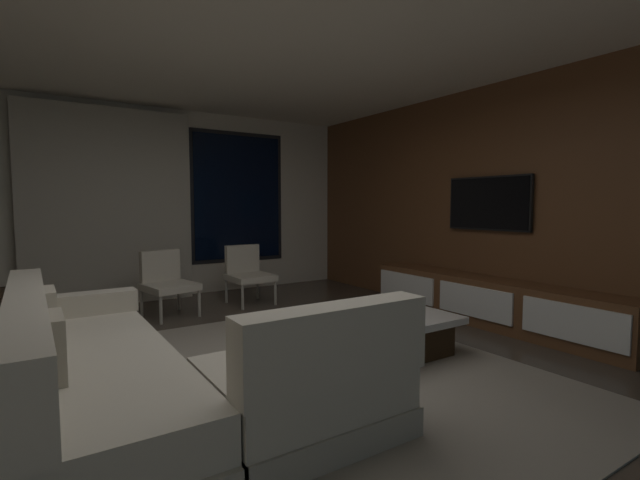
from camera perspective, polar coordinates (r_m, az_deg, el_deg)
name	(u,v)px	position (r m, az deg, el deg)	size (l,w,h in m)	color
floor	(266,381)	(3.56, -6.93, -17.47)	(9.20, 9.20, 0.00)	#473D33
back_wall_with_window	(146,204)	(6.73, -21.30, 4.30)	(6.60, 0.30, 2.70)	beige
media_wall	(514,203)	(5.40, 23.54, 4.33)	(0.12, 7.80, 2.70)	brown
ceiling	(262,12)	(3.58, -7.40, 26.95)	(8.20, 8.20, 0.00)	beige
area_rug	(312,375)	(3.64, -1.03, -16.86)	(3.20, 3.80, 0.01)	gray
sectional_couch	(147,378)	(3.00, -21.27, -16.16)	(1.98, 2.50, 0.82)	#B1A997
coffee_table	(374,331)	(4.16, 6.95, -11.48)	(1.16, 1.16, 0.36)	#301E0E
book_stack_on_coffee_table	(387,308)	(4.16, 8.51, -8.64)	(0.30, 0.20, 0.05)	beige
accent_chair_near_window	(247,271)	(6.14, -9.26, -3.95)	(0.56, 0.58, 0.78)	#B2ADA0
accent_chair_by_curtain	(166,280)	(5.68, -19.04, -4.82)	(0.65, 0.66, 0.78)	#B2ADA0
media_console	(490,303)	(5.30, 20.96, -7.53)	(0.46, 3.10, 0.52)	brown
mounted_tv	(488,203)	(5.46, 20.71, 4.41)	(0.05, 1.07, 0.62)	black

